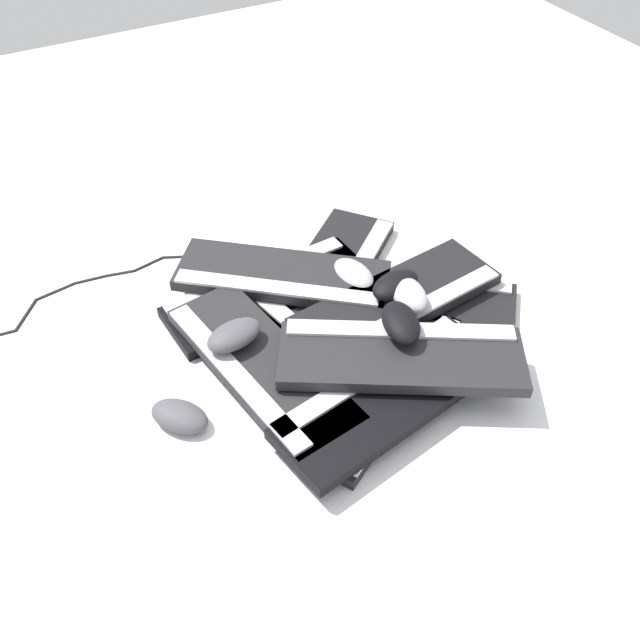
{
  "coord_description": "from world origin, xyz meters",
  "views": [
    {
      "loc": [
        0.93,
        -0.48,
        1.01
      ],
      "look_at": [
        0.06,
        -0.01,
        0.04
      ],
      "focal_mm": 40.0,
      "sensor_mm": 36.0,
      "label": 1
    }
  ],
  "objects_px": {
    "keyboard_7": "(398,301)",
    "keyboard_3": "(269,293)",
    "keyboard_1": "(408,295)",
    "mouse_4": "(408,293)",
    "keyboard_0": "(378,382)",
    "keyboard_4": "(277,345)",
    "mouse_1": "(401,323)",
    "mouse_0": "(354,274)",
    "mouse_2": "(234,335)",
    "keyboard_2": "(331,275)",
    "keyboard_6": "(390,396)",
    "keyboard_9": "(401,356)",
    "keyboard_5": "(282,276)",
    "keyboard_8": "(260,365)",
    "mouse_5": "(180,416)",
    "mouse_3": "(395,285)"
  },
  "relations": [
    {
      "from": "keyboard_0",
      "to": "mouse_4",
      "type": "distance_m",
      "value": 0.19
    },
    {
      "from": "mouse_0",
      "to": "keyboard_7",
      "type": "bearing_deg",
      "value": -165.51
    },
    {
      "from": "keyboard_2",
      "to": "keyboard_4",
      "type": "height_order",
      "value": "same"
    },
    {
      "from": "keyboard_2",
      "to": "keyboard_7",
      "type": "bearing_deg",
      "value": 20.97
    },
    {
      "from": "keyboard_7",
      "to": "mouse_0",
      "type": "bearing_deg",
      "value": -159.02
    },
    {
      "from": "keyboard_0",
      "to": "keyboard_9",
      "type": "height_order",
      "value": "keyboard_9"
    },
    {
      "from": "keyboard_7",
      "to": "keyboard_9",
      "type": "xyz_separation_m",
      "value": [
        0.15,
        -0.09,
        0.03
      ]
    },
    {
      "from": "keyboard_3",
      "to": "keyboard_7",
      "type": "distance_m",
      "value": 0.27
    },
    {
      "from": "keyboard_6",
      "to": "mouse_0",
      "type": "relative_size",
      "value": 4.18
    },
    {
      "from": "mouse_2",
      "to": "keyboard_2",
      "type": "bearing_deg",
      "value": 14.65
    },
    {
      "from": "keyboard_5",
      "to": "keyboard_7",
      "type": "bearing_deg",
      "value": 43.8
    },
    {
      "from": "keyboard_0",
      "to": "keyboard_4",
      "type": "height_order",
      "value": "same"
    },
    {
      "from": "mouse_2",
      "to": "keyboard_5",
      "type": "bearing_deg",
      "value": 30.24
    },
    {
      "from": "mouse_0",
      "to": "keyboard_4",
      "type": "bearing_deg",
      "value": 103.12
    },
    {
      "from": "mouse_1",
      "to": "mouse_5",
      "type": "distance_m",
      "value": 0.43
    },
    {
      "from": "keyboard_4",
      "to": "keyboard_5",
      "type": "distance_m",
      "value": 0.17
    },
    {
      "from": "keyboard_6",
      "to": "mouse_0",
      "type": "bearing_deg",
      "value": 161.03
    },
    {
      "from": "keyboard_2",
      "to": "keyboard_8",
      "type": "relative_size",
      "value": 0.95
    },
    {
      "from": "keyboard_1",
      "to": "mouse_4",
      "type": "height_order",
      "value": "mouse_4"
    },
    {
      "from": "keyboard_7",
      "to": "keyboard_3",
      "type": "bearing_deg",
      "value": -130.2
    },
    {
      "from": "keyboard_1",
      "to": "keyboard_2",
      "type": "distance_m",
      "value": 0.17
    },
    {
      "from": "keyboard_8",
      "to": "keyboard_5",
      "type": "bearing_deg",
      "value": 144.87
    },
    {
      "from": "keyboard_1",
      "to": "mouse_1",
      "type": "bearing_deg",
      "value": -39.84
    },
    {
      "from": "keyboard_6",
      "to": "mouse_4",
      "type": "xyz_separation_m",
      "value": [
        -0.18,
        0.15,
        0.04
      ]
    },
    {
      "from": "keyboard_2",
      "to": "keyboard_6",
      "type": "relative_size",
      "value": 0.95
    },
    {
      "from": "keyboard_8",
      "to": "mouse_5",
      "type": "bearing_deg",
      "value": -82.6
    },
    {
      "from": "keyboard_2",
      "to": "keyboard_5",
      "type": "relative_size",
      "value": 0.99
    },
    {
      "from": "mouse_3",
      "to": "mouse_0",
      "type": "bearing_deg",
      "value": -81.54
    },
    {
      "from": "keyboard_1",
      "to": "mouse_4",
      "type": "relative_size",
      "value": 3.9
    },
    {
      "from": "keyboard_7",
      "to": "keyboard_1",
      "type": "bearing_deg",
      "value": 123.49
    },
    {
      "from": "keyboard_8",
      "to": "mouse_5",
      "type": "relative_size",
      "value": 4.16
    },
    {
      "from": "mouse_0",
      "to": "mouse_2",
      "type": "height_order",
      "value": "mouse_2"
    },
    {
      "from": "mouse_1",
      "to": "mouse_0",
      "type": "bearing_deg",
      "value": 8.39
    },
    {
      "from": "keyboard_2",
      "to": "mouse_5",
      "type": "height_order",
      "value": "mouse_5"
    },
    {
      "from": "keyboard_3",
      "to": "keyboard_0",
      "type": "bearing_deg",
      "value": 12.93
    },
    {
      "from": "keyboard_6",
      "to": "mouse_1",
      "type": "xyz_separation_m",
      "value": [
        -0.09,
        0.08,
        0.07
      ]
    },
    {
      "from": "keyboard_3",
      "to": "mouse_3",
      "type": "xyz_separation_m",
      "value": [
        0.16,
        0.2,
        0.07
      ]
    },
    {
      "from": "mouse_4",
      "to": "keyboard_4",
      "type": "bearing_deg",
      "value": 85.82
    },
    {
      "from": "keyboard_9",
      "to": "mouse_4",
      "type": "xyz_separation_m",
      "value": [
        -0.13,
        0.1,
        0.01
      ]
    },
    {
      "from": "mouse_0",
      "to": "mouse_3",
      "type": "xyz_separation_m",
      "value": [
        0.1,
        0.04,
        0.03
      ]
    },
    {
      "from": "mouse_4",
      "to": "mouse_5",
      "type": "bearing_deg",
      "value": 100.41
    },
    {
      "from": "keyboard_7",
      "to": "mouse_0",
      "type": "height_order",
      "value": "mouse_0"
    },
    {
      "from": "mouse_1",
      "to": "mouse_5",
      "type": "height_order",
      "value": "mouse_1"
    },
    {
      "from": "keyboard_6",
      "to": "mouse_1",
      "type": "distance_m",
      "value": 0.14
    },
    {
      "from": "keyboard_6",
      "to": "keyboard_9",
      "type": "relative_size",
      "value": 1.01
    },
    {
      "from": "keyboard_4",
      "to": "keyboard_9",
      "type": "relative_size",
      "value": 1.01
    },
    {
      "from": "keyboard_0",
      "to": "keyboard_7",
      "type": "bearing_deg",
      "value": 137.07
    },
    {
      "from": "mouse_2",
      "to": "keyboard_0",
      "type": "bearing_deg",
      "value": -50.98
    },
    {
      "from": "mouse_2",
      "to": "mouse_3",
      "type": "relative_size",
      "value": 1.0
    },
    {
      "from": "mouse_0",
      "to": "mouse_2",
      "type": "relative_size",
      "value": 1.0
    }
  ]
}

